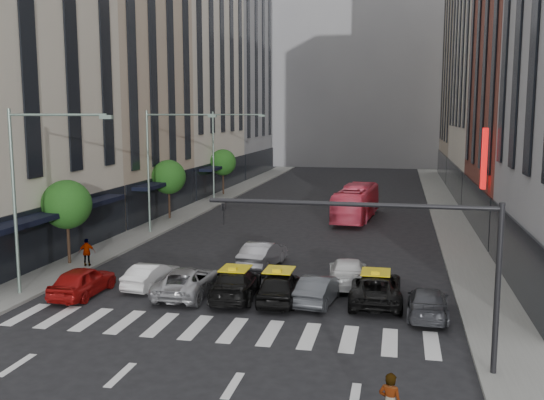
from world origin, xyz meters
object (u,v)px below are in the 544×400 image
Objects in this scene: car_white_front at (152,275)px; bus at (356,203)px; streetlamp_near at (31,177)px; pedestrian_far at (87,252)px; car_red at (83,281)px; taxi_left at (236,283)px; taxi_center at (279,286)px; streetlamp_mid at (160,155)px; streetlamp_far at (222,145)px.

bus reaches higher than car_white_front.
streetlamp_near is 5.58× the size of pedestrian_far.
streetlamp_near reaches higher than car_red.
taxi_left is at bearing 85.46° from bus.
car_white_front is at bearing -12.45° from taxi_center.
taxi_left is at bearing 176.57° from car_white_front.
bus is at bearing -98.50° from taxi_center.
bus is (11.59, 24.74, 0.71)m from car_red.
car_white_front is 0.37× the size of bus.
pedestrian_far is (-9.94, 3.76, 0.22)m from taxi_left.
taxi_left is 23.93m from bus.
car_red is 7.56m from taxi_left.
streetlamp_mid is at bearing -61.39° from taxi_left.
pedestrian_far is at bearing 93.66° from streetlamp_near.
pedestrian_far is (-0.36, 5.57, -4.95)m from streetlamp_near.
taxi_center is at bearing 145.03° from pedestrian_far.
taxi_left is 0.49× the size of bus.
bus reaches higher than taxi_left.
car_red is at bearing 70.28° from bus.
streetlamp_near is 0.87× the size of bus.
streetlamp_mid is (0.00, 16.00, 0.00)m from streetlamp_near.
streetlamp_near is 2.07× the size of car_red.
streetlamp_mid reaches higher than taxi_center.
streetlamp_far reaches higher than pedestrian_far.
car_red is 2.70× the size of pedestrian_far.
bus is at bearing 61.61° from streetlamp_near.
taxi_center is at bearing 170.50° from taxi_left.
streetlamp_far is 1.99× the size of taxi_center.
car_white_front is at bearing 134.06° from pedestrian_far.
car_white_front is at bearing 29.17° from streetlamp_near.
streetlamp_mid is 15.10m from car_white_front.
car_white_front is at bearing 74.02° from bus.
streetlamp_mid is 5.58× the size of pedestrian_far.
streetlamp_mid is 2.07× the size of car_red.
taxi_center is (9.66, 1.03, 0.03)m from car_red.
streetlamp_near is 1.00× the size of streetlamp_mid.
taxi_left is (4.74, -0.90, 0.09)m from car_white_front.
pedestrian_far is at bearing -90.77° from streetlamp_far.
car_red is (2.11, 0.63, -5.16)m from streetlamp_near.
bus is (13.71, 25.37, -4.46)m from streetlamp_near.
car_white_front is at bearing -16.12° from taxi_left.
streetlamp_far is 32.95m from taxi_center.
bus is at bearing -142.46° from pedestrian_far.
streetlamp_near is 16.00m from streetlamp_mid.
streetlamp_far is 15.87m from bus.
streetlamp_mid is 1.00× the size of streetlamp_far.
pedestrian_far is at bearing -26.16° from taxi_left.
taxi_left is 1.11× the size of taxi_center.
bus is 6.45× the size of pedestrian_far.
streetlamp_near is at bearing -90.00° from streetlamp_mid.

